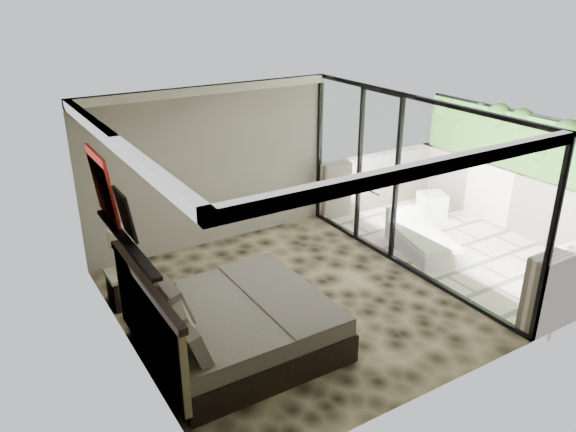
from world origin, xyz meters
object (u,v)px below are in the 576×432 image
nightstand (126,288)px  lounger (422,241)px  ottoman (432,205)px  bed (230,324)px  table_lamp (121,244)px

nightstand → lounger: bearing=-5.6°
lounger → ottoman: bearing=54.1°
ottoman → bed: bearing=-160.8°
bed → lounger: size_ratio=1.40×
lounger → nightstand: bearing=-176.1°
bed → lounger: 4.19m
bed → ottoman: (5.36, 1.86, -0.13)m
table_lamp → ottoman: 6.17m
ottoman → lounger: lounger is taller
nightstand → lounger: (4.89, -0.96, -0.06)m
ottoman → lounger: size_ratio=0.30×
ottoman → lounger: (-1.26, -1.03, -0.06)m
bed → table_lamp: bearing=112.8°
bed → ottoman: bed is taller
table_lamp → lounger: (4.87, -1.01, -0.76)m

